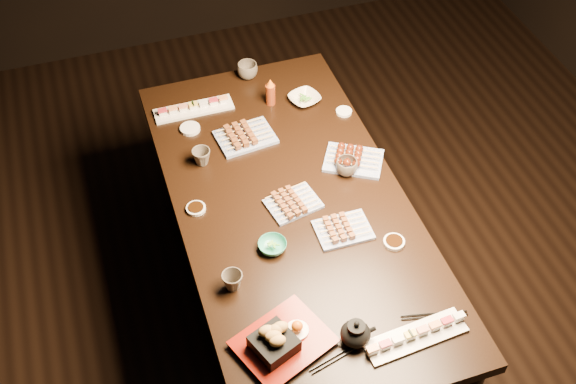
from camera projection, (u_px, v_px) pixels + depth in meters
The scene contains 23 objects.
ground at pixel (362, 324), 3.36m from camera, with size 5.00×5.00×0.00m, color black.
dining_table at pixel (292, 262), 3.13m from camera, with size 0.90×1.80×0.75m, color black.
sushi_platter_near at pixel (416, 334), 2.43m from camera, with size 0.36×0.10×0.04m, color white, non-canonical shape.
sushi_platter_far at pixel (193, 107), 3.23m from camera, with size 0.35×0.10×0.04m, color white, non-canonical shape.
yakitori_plate_center at pixel (293, 201), 2.84m from camera, with size 0.20×0.15×0.05m, color #828EB6, non-canonical shape.
yakitori_plate_right at pixel (343, 227), 2.74m from camera, with size 0.21×0.15×0.05m, color #828EB6, non-canonical shape.
yakitori_plate_left at pixel (245, 133), 3.10m from camera, with size 0.24×0.18×0.06m, color #828EB6, non-canonical shape.
tsukune_plate at pixel (354, 157), 3.00m from camera, with size 0.24×0.17×0.06m, color #828EB6, non-canonical shape.
edamame_bowl_green at pixel (272, 246), 2.69m from camera, with size 0.11×0.11×0.03m, color teal.
edamame_bowl_cream at pixel (304, 99), 3.27m from camera, with size 0.13×0.13×0.03m, color beige.
tempura_tray at pixel (283, 336), 2.39m from camera, with size 0.30×0.24×0.11m, color black, non-canonical shape.
teacup_near_left at pixel (232, 281), 2.56m from camera, with size 0.08×0.08×0.07m, color #4F473D.
teacup_mid_right at pixel (347, 167), 2.95m from camera, with size 0.09×0.09×0.07m, color #4F473D.
teacup_far_left at pixel (201, 157), 2.99m from camera, with size 0.08×0.08×0.07m, color #4F473D.
teacup_far_right at pixel (247, 70), 3.38m from camera, with size 0.10×0.10×0.08m, color #4F473D.
teapot at pixel (356, 332), 2.40m from camera, with size 0.12×0.12×0.10m, color black, non-canonical shape.
condiment_bottle at pixel (270, 91), 3.23m from camera, with size 0.04×0.04×0.14m, color maroon.
sauce_dish_west at pixel (196, 208), 2.83m from camera, with size 0.08×0.08×0.01m, color white.
sauce_dish_east at pixel (344, 112), 3.23m from camera, with size 0.07×0.07×0.01m, color white.
sauce_dish_se at pixel (394, 242), 2.72m from camera, with size 0.08×0.08×0.01m, color white.
sauce_dish_nw at pixel (190, 129), 3.15m from camera, with size 0.09×0.09×0.02m, color white.
chopsticks_near at pixel (341, 355), 2.39m from camera, with size 0.25×0.02×0.01m, color black, non-canonical shape.
chopsticks_se at pixel (434, 315), 2.50m from camera, with size 0.23×0.02×0.01m, color black, non-canonical shape.
Camera 1 is at (-0.90, -1.63, 2.88)m, focal length 45.00 mm.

